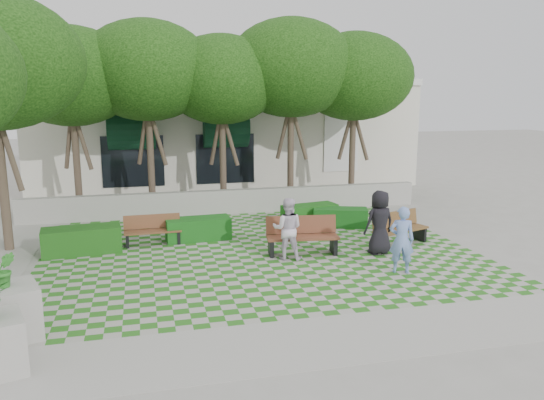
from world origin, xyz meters
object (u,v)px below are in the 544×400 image
object	(u,v)px
hedge_east	(340,217)
hedge_west	(82,240)
bench_west	(153,230)
person_dark	(380,222)
bench_mid	(302,236)
person_white	(287,229)
planter_back	(9,310)
person_blue	(402,240)
bench_east	(399,229)
hedge_midright	(310,214)
hedge_midleft	(198,229)

from	to	relation	value
hedge_east	hedge_west	world-z (taller)	hedge_west
bench_west	person_dark	xyz separation A→B (m)	(6.17, -2.54, 0.49)
bench_mid	person_white	bearing A→B (deg)	-137.67
bench_mid	hedge_east	size ratio (longest dim) A/B	1.15
planter_back	person_blue	size ratio (longest dim) A/B	0.97
planter_back	person_white	size ratio (longest dim) A/B	0.97
hedge_east	bench_mid	bearing A→B (deg)	-129.06
bench_east	hedge_east	world-z (taller)	bench_east
planter_back	person_dark	xyz separation A→B (m)	(8.89, 3.23, 0.36)
bench_east	hedge_midright	size ratio (longest dim) A/B	1.01
bench_mid	hedge_west	xyz separation A→B (m)	(-6.04, 1.56, -0.14)
bench_mid	hedge_east	world-z (taller)	bench_mid
planter_back	bench_east	bearing A→B (deg)	22.08
person_dark	person_white	world-z (taller)	person_dark
bench_east	hedge_east	distance (m)	2.62
hedge_midright	person_blue	world-z (taller)	person_blue
hedge_midleft	person_dark	xyz separation A→B (m)	(4.79, -2.71, 0.57)
bench_mid	person_blue	world-z (taller)	person_blue
planter_back	hedge_west	bearing A→B (deg)	82.05
person_white	hedge_east	bearing A→B (deg)	-111.30
bench_west	person_blue	bearing A→B (deg)	-36.41
bench_west	planter_back	bearing A→B (deg)	-116.91
hedge_west	planter_back	distance (m)	5.39
person_blue	hedge_midleft	bearing A→B (deg)	-22.89
hedge_midright	person_blue	size ratio (longest dim) A/B	1.11
bench_east	person_dark	size ratio (longest dim) A/B	1.06
planter_back	person_dark	distance (m)	9.47
planter_back	person_blue	world-z (taller)	person_blue
bench_mid	hedge_east	bearing A→B (deg)	58.41
planter_back	person_dark	size ratio (longest dim) A/B	0.91
bench_west	hedge_midleft	bearing A→B (deg)	5.61
person_dark	hedge_west	bearing A→B (deg)	-23.57
bench_mid	person_blue	size ratio (longest dim) A/B	1.21
hedge_midleft	hedge_west	size ratio (longest dim) A/B	0.92
hedge_midright	bench_east	bearing A→B (deg)	-59.45
bench_mid	planter_back	size ratio (longest dim) A/B	1.26
hedge_west	bench_east	bearing A→B (deg)	-8.13
bench_east	person_dark	world-z (taller)	person_dark
hedge_midleft	person_white	xyz separation A→B (m)	(2.16, -2.55, 0.51)
bench_east	hedge_midleft	xyz separation A→B (m)	(-5.82, 1.93, -0.12)
hedge_midright	person_blue	bearing A→B (deg)	-83.42
person_blue	person_dark	world-z (taller)	person_dark
hedge_east	person_dark	size ratio (longest dim) A/B	0.99
bench_west	hedge_east	distance (m)	6.30
bench_east	hedge_west	distance (m)	9.26
person_blue	person_dark	bearing A→B (deg)	-75.48
hedge_east	planter_back	world-z (taller)	planter_back
bench_west	hedge_west	bearing A→B (deg)	-169.10
hedge_west	person_blue	bearing A→B (deg)	-25.00
bench_east	hedge_midright	world-z (taller)	bench_east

